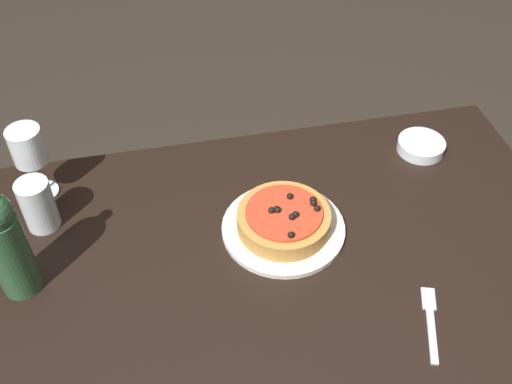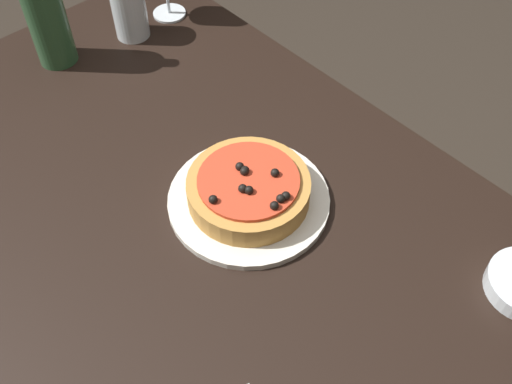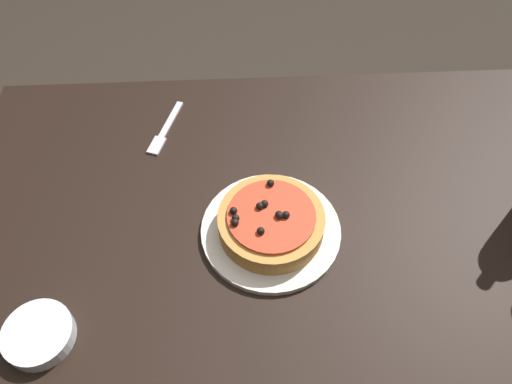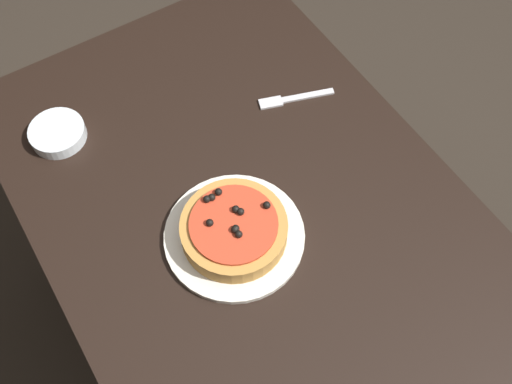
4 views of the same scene
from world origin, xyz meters
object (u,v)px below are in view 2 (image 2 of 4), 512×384
Objects in this scene: pizza at (249,189)px; dining_table at (212,247)px; dinner_plate at (249,200)px; water_cup at (129,10)px; wine_bottle at (42,4)px.

dining_table is at bearing 60.42° from pizza.
dinner_plate is (-0.03, -0.06, 0.11)m from dining_table.
water_cup is (0.50, -0.12, 0.05)m from dinner_plate.
water_cup reaches higher than dinner_plate.
wine_bottle is 0.17m from water_cup.
wine_bottle is at bearing -2.71° from dining_table.
pizza is at bearing -176.27° from wine_bottle.
water_cup is (0.46, -0.18, 0.17)m from dining_table.
pizza is at bearing 167.77° from dinner_plate.
pizza is (-0.00, 0.00, 0.03)m from dinner_plate.
dining_table is 4.57× the size of wine_bottle.
wine_bottle reaches higher than dining_table.
pizza is 0.70× the size of wine_bottle.
dinner_plate is at bearing -12.23° from pizza.
wine_bottle is (0.53, 0.03, 0.09)m from pizza.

